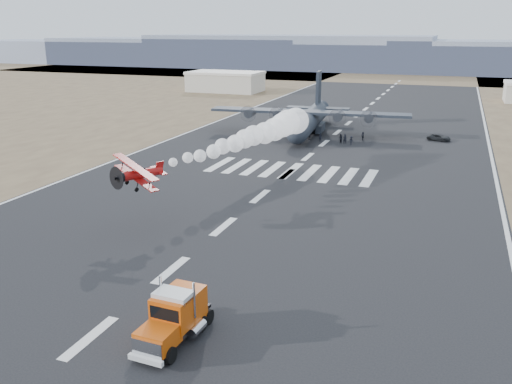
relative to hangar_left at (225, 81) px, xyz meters
The scene contains 21 objects.
ground 154.08m from the hangar_left, 70.27° to the right, with size 500.00×500.00×0.00m, color black.
scrub_far 99.70m from the hangar_left, 58.54° to the left, with size 500.00×80.00×0.00m, color brown.
runway_markings 99.70m from the hangar_left, 58.54° to the right, with size 60.00×260.00×0.01m, color silver, non-canonical shape.
ridge_seg_a 183.53m from the hangar_left, 141.19° to the left, with size 150.00×50.00×13.00m, color slate.
ridge_seg_b 139.02m from the hangar_left, 124.15° to the left, with size 150.00×50.00×15.00m, color slate.
ridge_seg_c 115.84m from the hangar_left, 96.45° to the left, with size 150.00×50.00×17.00m, color slate.
ridge_seg_d 126.25m from the hangar_left, 65.67° to the left, with size 150.00×50.00×13.00m, color slate.
hangar_left is the anchor object (origin of this frame).
semi_truck 154.22m from the hangar_left, 67.96° to the right, with size 3.09×8.35×3.72m.
aerobatic_biplane 132.03m from the hangar_left, 70.68° to the right, with size 6.70×6.30×3.49m.
smoke_trail 106.95m from the hangar_left, 62.60° to the right, with size 8.85×36.38×4.30m.
transport_aircraft 78.55m from the hangar_left, 53.66° to the right, with size 40.98×33.67×11.82m.
support_vehicle 95.94m from the hangar_left, 40.98° to the right, with size 2.05×4.45×1.24m, color black.
crew_a 88.10m from the hangar_left, 54.63° to the right, with size 0.63×0.52×1.74m, color black.
crew_b 90.64m from the hangar_left, 52.67° to the right, with size 0.87×0.54×1.79m, color black.
crew_c 92.25m from the hangar_left, 51.79° to the right, with size 1.04×0.48×1.61m, color black.
crew_d 85.92m from the hangar_left, 55.61° to the right, with size 1.03×0.53×1.76m, color black.
crew_e 77.77m from the hangar_left, 62.91° to the right, with size 0.81×0.49×1.65m, color black.
crew_f 89.24m from the hangar_left, 49.13° to the right, with size 1.47×0.48×1.59m, color black.
crew_g 90.99m from the hangar_left, 52.22° to the right, with size 0.66×0.54×1.80m, color black.
crew_h 77.39m from the hangar_left, 62.73° to the right, with size 0.89×0.55×1.83m, color black.
Camera 1 is at (22.96, -27.73, 21.31)m, focal length 38.00 mm.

